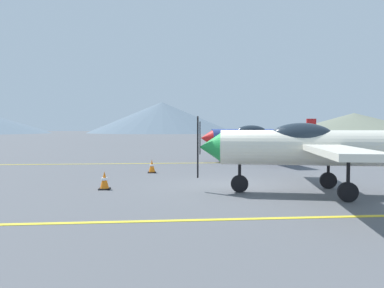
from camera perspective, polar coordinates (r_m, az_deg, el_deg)
name	(u,v)px	position (r m, az deg, el deg)	size (l,w,h in m)	color
ground_plane	(230,188)	(11.98, 6.13, -7.05)	(400.00, 400.00, 0.00)	#54565B
apron_line_near	(265,219)	(8.20, 11.64, -11.58)	(80.00, 0.16, 0.01)	yellow
apron_line_far	(201,163)	(20.27, 1.46, -3.05)	(80.00, 0.16, 0.01)	yellow
airplane_near	(321,147)	(11.38, 19.92, -0.39)	(7.50, 8.54, 2.56)	silver
airplane_mid	(260,137)	(21.96, 10.88, 1.10)	(7.45, 8.56, 2.56)	#33478C
car_sedan	(352,144)	(28.58, 24.17, 0.06)	(4.65, 3.14, 1.62)	black
traffic_cone_front	(104,181)	(12.01, -13.81, -5.69)	(0.36, 0.36, 0.59)	black
traffic_cone_side	(152,166)	(16.01, -6.42, -3.56)	(0.36, 0.36, 0.59)	black
hill_centerleft	(162,117)	(136.70, -4.80, 4.24)	(55.96, 55.96, 11.73)	slate
hill_centerright	(354,123)	(140.62, 24.44, 3.05)	(51.73, 51.73, 7.23)	slate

